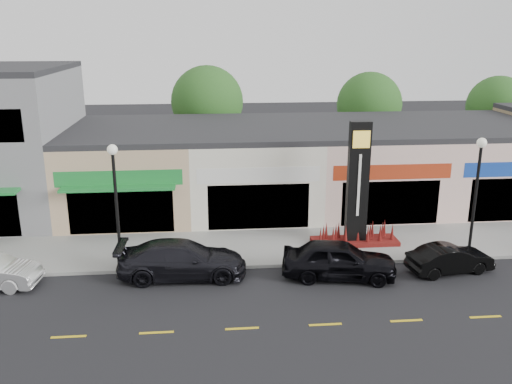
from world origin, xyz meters
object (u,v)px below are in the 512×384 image
Objects in this scene: lamp_west_near at (116,194)px; car_black_conv at (450,259)px; pylon_sign at (357,202)px; car_black_sedan at (339,260)px; lamp_east_near at (477,185)px; car_dark_sedan at (182,259)px.

lamp_west_near reaches higher than car_black_conv.
pylon_sign is at bearing 35.33° from car_black_conv.
pylon_sign is 1.25× the size of car_black_sedan.
lamp_west_near and lamp_east_near have the same top height.
car_dark_sedan is (2.74, -1.02, -2.68)m from lamp_west_near.
lamp_west_near is 11.19m from pylon_sign.
pylon_sign reaches higher than car_black_sedan.
car_dark_sedan is (-8.26, -2.71, -1.48)m from pylon_sign.
car_black_sedan is 4.95m from car_black_conv.
lamp_west_near is 14.70m from car_black_conv.
lamp_east_near is 7.33m from car_black_sedan.
lamp_east_near is 13.57m from car_dark_sedan.
car_black_sedan is at bearing -115.49° from pylon_sign.
lamp_east_near is at bearing -84.04° from car_dark_sedan.
car_black_sedan is at bearing -10.25° from lamp_west_near.
pylon_sign is (-5.00, 1.70, -1.20)m from lamp_east_near.
car_dark_sedan is at bearing -161.81° from pylon_sign.
car_black_conv is at bearing -136.08° from lamp_east_near.
lamp_west_near reaches higher than car_dark_sedan.
pylon_sign reaches higher than lamp_east_near.
pylon_sign is 4.03m from car_black_sedan.
pylon_sign is 1.10× the size of car_dark_sedan.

